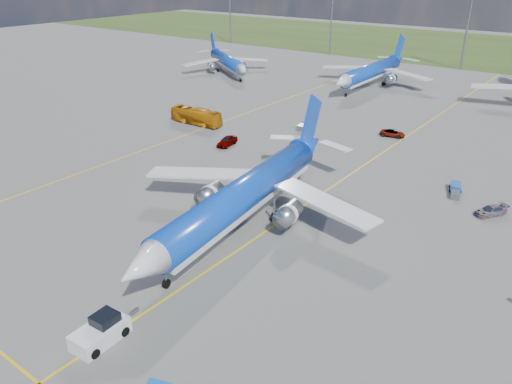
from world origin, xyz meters
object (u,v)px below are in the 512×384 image
Objects in this scene: service_car_a at (227,141)px; service_car_b at (393,133)px; bg_jet_nnw at (370,86)px; pushback_tug at (101,331)px; bg_jet_nw at (228,73)px; apron_bus at (196,116)px; baggage_tug_w at (455,190)px; main_airliner at (244,225)px; baggage_tug_c at (306,124)px; service_car_c at (491,211)px.

service_car_b is (19.06, 19.88, -0.18)m from service_car_a.
service_car_b is at bearing -60.19° from bg_jet_nnw.
pushback_tug is 1.52× the size of service_car_b.
apron_bus is at bearing -113.53° from bg_jet_nw.
bg_jet_nnw is at bearing 108.56° from baggage_tug_w.
main_airliner reaches higher than baggage_tug_w.
pushback_tug is (20.78, -91.79, 0.83)m from bg_jet_nnw.
apron_bus reaches higher than baggage_tug_c.
apron_bus is at bearing 102.51° from service_car_b.
baggage_tug_w is (34.26, 3.43, -0.30)m from service_car_a.
bg_jet_nw reaches higher than baggage_tug_c.
main_airliner is at bearing -130.31° from apron_bus.
service_car_a is 1.08× the size of service_car_b.
main_airliner is 6.56× the size of pushback_tug.
bg_jet_nw is 81.16m from baggage_tug_w.
service_car_a is 0.87× the size of baggage_tug_c.
pushback_tug is at bearing -89.97° from main_airliner.
baggage_tug_w is at bearing 47.16° from main_airliner.
bg_jet_nw is 7.45× the size of baggage_tug_w.
service_car_c is (21.11, 18.75, 0.57)m from main_airliner.
service_car_c is (51.11, -5.80, -0.86)m from apron_bus.
baggage_tug_c is at bearing 103.78° from main_airliner.
main_airliner reaches higher than apron_bus.
service_car_b is (30.85, 14.29, -0.86)m from apron_bus.
apron_bus is (-29.99, 24.55, 1.42)m from main_airliner.
main_airliner reaches higher than service_car_a.
baggage_tug_c is (-15.96, 55.62, -0.32)m from pushback_tug.
baggage_tug_c is at bearing -172.24° from service_car_c.
main_airliner is at bearing -105.82° from service_car_c.
pushback_tug is 45.05m from service_car_a.
service_car_a is (-20.87, 39.93, -0.09)m from pushback_tug.
bg_jet_nw reaches higher than pushback_tug.
apron_bus is at bearing -105.26° from bg_jet_nnw.
pushback_tug is at bearing -145.36° from apron_bus.
apron_bus is 19.54m from baggage_tug_c.
bg_jet_nnw is (36.31, 8.19, 0.00)m from bg_jet_nw.
bg_jet_nnw reaches higher than baggage_tug_w.
service_car_a reaches higher than service_car_c.
apron_bus is (24.43, -38.09, 1.42)m from bg_jet_nw.
bg_jet_nw is 3.20× the size of apron_bus.
service_car_b is 22.39m from baggage_tug_w.
apron_bus is 2.33× the size of baggage_tug_w.
apron_bus is at bearing 122.68° from pushback_tug.
bg_jet_nnw is at bearing 99.78° from pushback_tug.
baggage_tug_w is at bearing -93.69° from apron_bus.
baggage_tug_w is at bearing -85.94° from bg_jet_nw.
service_car_a is at bearing 114.62° from pushback_tug.
baggage_tug_c is (-13.30, 34.66, 0.52)m from main_airliner.
service_car_c is at bearing -97.49° from apron_bus.
main_airliner is 9.25× the size of service_car_a.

